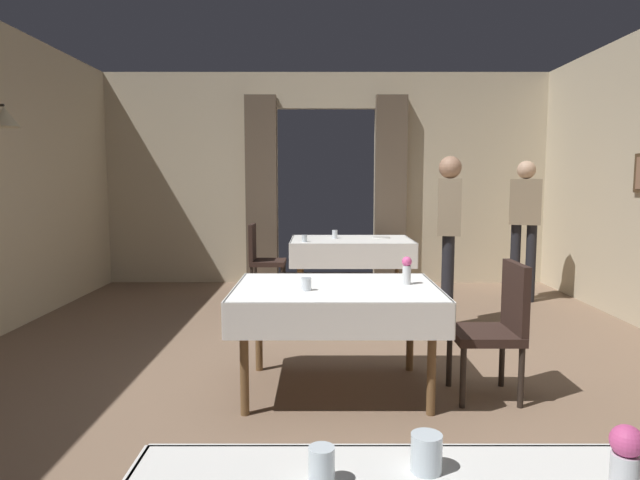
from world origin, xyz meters
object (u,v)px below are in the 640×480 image
Objects in this scene: dining_table_mid at (335,298)px; person_waiter_by_doorway at (523,218)px; dining_table_far at (350,246)px; person_diner_standing_aside at (448,227)px; chair_mid_right at (496,323)px; glass_mid_b at (305,284)px; glass_far_b at (303,238)px; chair_far_left at (261,256)px; glass_near_b at (425,453)px; glass_near_c at (321,466)px; flower_vase_mid at (406,269)px; plate_far_a at (380,237)px; glass_far_c at (334,234)px; flower_vase_near at (624,467)px.

person_waiter_by_doorway reaches higher than dining_table_mid.
person_diner_standing_aside is (0.88, -1.46, 0.36)m from dining_table_far.
person_waiter_by_doorway is (1.28, 3.01, 0.51)m from chair_mid_right.
glass_far_b is at bearing 91.83° from glass_mid_b.
person_waiter_by_doorway is at bearing 66.91° from chair_mid_right.
dining_table_far is 1.16m from chair_far_left.
person_waiter_by_doorway is at bearing 67.45° from glass_near_b.
glass_near_c is (-0.39, -5.61, 0.14)m from dining_table_far.
dining_table_mid is 16.56× the size of glass_far_b.
chair_far_left is at bearing 113.34° from flower_vase_mid.
plate_far_a is 1.69m from person_diner_standing_aside.
glass_far_c is (-0.21, 0.07, 0.14)m from dining_table_far.
person_waiter_by_doorway is at bearing 45.88° from person_diner_standing_aside.
glass_near_b is 5.71m from plate_far_a.
glass_near_b reaches higher than glass_near_c.
glass_far_c is (-0.60, -0.07, 0.05)m from plate_far_a.
person_diner_standing_aside reaches higher than chair_mid_right.
glass_far_b reaches higher than dining_table_mid.
glass_near_b is 0.49× the size of flower_vase_mid.
glass_mid_b is 4.01m from person_waiter_by_doorway.
glass_far_b is at bearing 98.91° from flower_vase_near.
flower_vase_mid is at bearing -112.70° from person_diner_standing_aside.
glass_mid_b is 0.05× the size of person_diner_standing_aside.
glass_far_b is 2.69m from person_waiter_by_doorway.
chair_far_left is 2.61m from person_diner_standing_aside.
dining_table_mid is 2.05m from person_diner_standing_aside.
flower_vase_near is at bearing -25.16° from glass_near_b.
flower_vase_mid is at bearing -73.56° from glass_far_b.
glass_mid_b is at bearing 106.93° from flower_vase_near.
person_diner_standing_aside is (0.07, 1.76, 0.51)m from chair_mid_right.
flower_vase_near is 2.70m from flower_vase_mid.
dining_table_mid is at bearing 93.62° from glass_near_b.
flower_vase_mid is at bearing -93.17° from plate_far_a.
person_diner_standing_aside is (1.09, -1.53, 0.22)m from glass_far_c.
glass_far_c is at bearing -173.75° from plate_far_a.
chair_far_left reaches higher than dining_table_mid.
dining_table_far is 1.63× the size of chair_mid_right.
dining_table_far is at bearing -5.77° from chair_far_left.
chair_far_left reaches higher than dining_table_far.
glass_mid_b is at bearing -162.36° from flower_vase_mid.
dining_table_far is 5.63m from glass_near_c.
glass_mid_b is (-0.70, -0.22, -0.06)m from flower_vase_mid.
glass_mid_b is 3.34m from glass_far_c.
dining_table_far is 14.05× the size of glass_far_c.
glass_near_b is 5.62m from glass_far_c.
plate_far_a is (0.78, 5.75, -0.04)m from glass_near_c.
dining_table_far is 6.70× the size of plate_far_a.
glass_mid_b is at bearing -94.79° from glass_far_c.
dining_table_mid is 16.31× the size of glass_mid_b.
flower_vase_near is 1.04× the size of flower_vase_mid.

